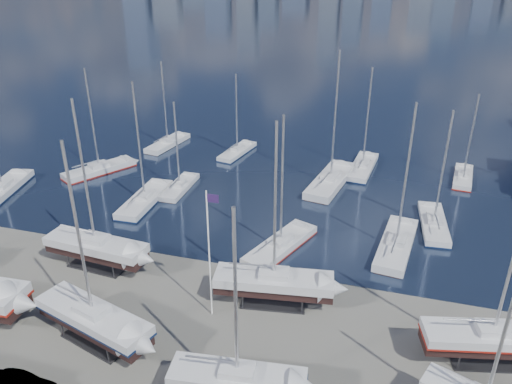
% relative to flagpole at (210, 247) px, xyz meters
% --- Properties ---
extents(ground, '(1400.00, 1400.00, 0.00)m').
position_rel_flagpole_xyz_m(ground, '(-1.68, -2.90, -6.46)').
color(ground, '#605E59').
rests_on(ground, ground).
extents(water, '(1400.00, 600.00, 0.40)m').
position_rel_flagpole_xyz_m(water, '(-1.68, 307.10, -6.61)').
color(water, '#182239').
rests_on(water, ground).
extents(sailboat_cradle_2, '(10.15, 3.59, 16.24)m').
position_rel_flagpole_xyz_m(sailboat_cradle_2, '(-12.89, 3.54, -4.37)').
color(sailboat_cradle_2, '#2D2D33').
rests_on(sailboat_cradle_2, ground).
extents(sailboat_cradle_3, '(10.49, 5.56, 16.31)m').
position_rel_flagpole_xyz_m(sailboat_cradle_3, '(-7.44, -5.40, -4.37)').
color(sailboat_cradle_3, '#2D2D33').
rests_on(sailboat_cradle_3, ground).
extents(sailboat_cradle_4, '(10.17, 4.16, 16.11)m').
position_rel_flagpole_xyz_m(sailboat_cradle_4, '(4.42, 2.84, -4.38)').
color(sailboat_cradle_4, '#2D2D33').
rests_on(sailboat_cradle_4, ground).
extents(sailboat_cradle_5, '(9.21, 3.52, 14.63)m').
position_rel_flagpole_xyz_m(sailboat_cradle_5, '(4.76, -7.93, -4.46)').
color(sailboat_cradle_5, '#2D2D33').
rests_on(sailboat_cradle_5, ground).
extents(sailboat_cradle_6, '(10.14, 4.83, 15.82)m').
position_rel_flagpole_xyz_m(sailboat_cradle_6, '(21.06, 0.72, -4.40)').
color(sailboat_cradle_6, '#2D2D33').
rests_on(sailboat_cradle_6, ground).
extents(sailboat_moored_0, '(5.22, 11.06, 15.94)m').
position_rel_flagpole_xyz_m(sailboat_moored_0, '(-33.00, 14.21, -6.15)').
color(sailboat_moored_0, black).
rests_on(sailboat_moored_0, water).
extents(sailboat_moored_1, '(7.35, 9.85, 14.67)m').
position_rel_flagpole_xyz_m(sailboat_moored_1, '(-25.05, 23.12, -6.15)').
color(sailboat_moored_1, black).
rests_on(sailboat_moored_1, water).
extents(sailboat_moored_2, '(3.91, 9.18, 13.42)m').
position_rel_flagpole_xyz_m(sailboat_moored_2, '(-20.63, 35.10, -6.13)').
color(sailboat_moored_2, black).
rests_on(sailboat_moored_2, water).
extents(sailboat_moored_3, '(3.13, 10.25, 15.20)m').
position_rel_flagpole_xyz_m(sailboat_moored_3, '(-14.86, 16.64, -6.15)').
color(sailboat_moored_3, black).
rests_on(sailboat_moored_3, water).
extents(sailboat_moored_4, '(2.30, 7.86, 11.82)m').
position_rel_flagpole_xyz_m(sailboat_moored_4, '(-12.38, 21.18, -6.13)').
color(sailboat_moored_4, black).
rests_on(sailboat_moored_4, water).
extents(sailboat_moored_5, '(3.77, 8.54, 12.34)m').
position_rel_flagpole_xyz_m(sailboat_moored_5, '(-9.30, 34.82, -6.15)').
color(sailboat_moored_5, black).
rests_on(sailboat_moored_5, water).
extents(sailboat_moored_6, '(6.00, 10.14, 14.65)m').
position_rel_flagpole_xyz_m(sailboat_moored_6, '(3.00, 11.20, -6.15)').
color(sailboat_moored_6, black).
rests_on(sailboat_moored_6, water).
extents(sailboat_moored_7, '(5.17, 12.11, 17.71)m').
position_rel_flagpole_xyz_m(sailboat_moored_7, '(5.51, 27.99, -6.13)').
color(sailboat_moored_7, black).
rests_on(sailboat_moored_7, water).
extents(sailboat_moored_8, '(3.68, 10.01, 14.63)m').
position_rel_flagpole_xyz_m(sailboat_moored_8, '(9.00, 33.83, -6.15)').
color(sailboat_moored_8, black).
rests_on(sailboat_moored_8, water).
extents(sailboat_moored_9, '(4.17, 10.72, 15.77)m').
position_rel_flagpole_xyz_m(sailboat_moored_9, '(14.13, 14.55, -6.14)').
color(sailboat_moored_9, black).
rests_on(sailboat_moored_9, water).
extents(sailboat_moored_10, '(3.29, 9.33, 13.69)m').
position_rel_flagpole_xyz_m(sailboat_moored_10, '(17.84, 20.14, -6.15)').
color(sailboat_moored_10, black).
rests_on(sailboat_moored_10, water).
extents(sailboat_moored_11, '(3.14, 8.18, 11.92)m').
position_rel_flagpole_xyz_m(sailboat_moored_11, '(21.93, 34.37, -6.15)').
color(sailboat_moored_11, black).
rests_on(sailboat_moored_11, water).
extents(flagpole, '(1.00, 0.12, 11.29)m').
position_rel_flagpole_xyz_m(flagpole, '(0.00, 0.00, 0.00)').
color(flagpole, white).
rests_on(flagpole, ground).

